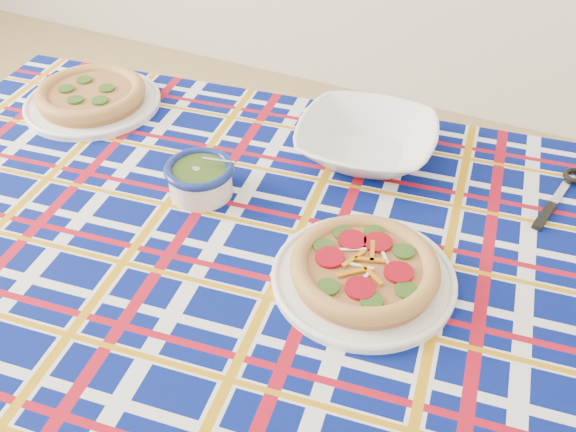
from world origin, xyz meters
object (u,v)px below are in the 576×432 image
at_px(pesto_bowl, 200,176).
at_px(dining_table, 258,271).
at_px(main_focaccia_plate, 365,268).
at_px(serving_bowl, 366,141).

bearing_deg(pesto_bowl, dining_table, -25.68).
distance_m(dining_table, main_focaccia_plate, 0.21).
height_order(main_focaccia_plate, serving_bowl, serving_bowl).
xyz_separation_m(main_focaccia_plate, pesto_bowl, (-0.33, 0.08, 0.01)).
relative_size(pesto_bowl, serving_bowl, 0.47).
bearing_deg(serving_bowl, main_focaccia_plate, -70.39).
bearing_deg(serving_bowl, dining_table, -104.19).
xyz_separation_m(main_focaccia_plate, serving_bowl, (-0.11, 0.31, 0.00)).
relative_size(dining_table, main_focaccia_plate, 5.41).
relative_size(dining_table, serving_bowl, 5.96).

